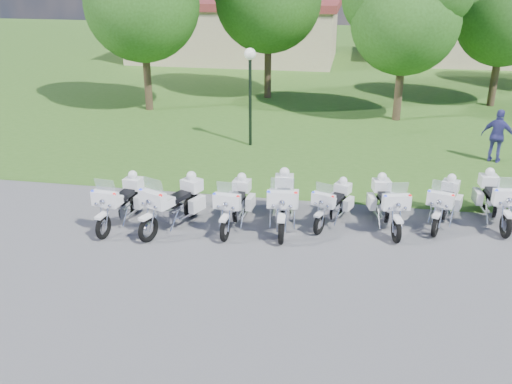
% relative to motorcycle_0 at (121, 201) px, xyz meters
% --- Properties ---
extents(ground, '(100.00, 100.00, 0.00)m').
position_rel_motorcycle_0_xyz_m(ground, '(3.48, -0.57, -0.67)').
color(ground, '#5D5C62').
rests_on(ground, ground).
extents(grass_lawn, '(100.00, 48.00, 0.01)m').
position_rel_motorcycle_0_xyz_m(grass_lawn, '(3.48, 26.43, -0.66)').
color(grass_lawn, '#36631F').
rests_on(grass_lawn, ground).
extents(motorcycle_0, '(0.96, 2.37, 1.59)m').
position_rel_motorcycle_0_xyz_m(motorcycle_0, '(0.00, 0.00, 0.00)').
color(motorcycle_0, black).
rests_on(motorcycle_0, ground).
extents(motorcycle_1, '(1.44, 2.38, 1.70)m').
position_rel_motorcycle_0_xyz_m(motorcycle_1, '(1.52, 0.03, 0.04)').
color(motorcycle_1, black).
rests_on(motorcycle_1, ground).
extents(motorcycle_2, '(0.85, 2.34, 1.57)m').
position_rel_motorcycle_0_xyz_m(motorcycle_2, '(3.14, 0.42, -0.01)').
color(motorcycle_2, black).
rests_on(motorcycle_2, ground).
extents(motorcycle_3, '(0.98, 2.58, 1.73)m').
position_rel_motorcycle_0_xyz_m(motorcycle_3, '(4.44, 0.63, 0.06)').
color(motorcycle_3, black).
rests_on(motorcycle_3, ground).
extents(motorcycle_4, '(1.16, 1.99, 1.41)m').
position_rel_motorcycle_0_xyz_m(motorcycle_4, '(5.79, 1.08, -0.08)').
color(motorcycle_4, black).
rests_on(motorcycle_4, ground).
extents(motorcycle_5, '(1.11, 2.33, 1.59)m').
position_rel_motorcycle_0_xyz_m(motorcycle_5, '(7.27, 1.11, -0.00)').
color(motorcycle_5, black).
rests_on(motorcycle_5, ground).
extents(motorcycle_6, '(1.19, 2.18, 1.52)m').
position_rel_motorcycle_0_xyz_m(motorcycle_6, '(8.84, 1.56, -0.03)').
color(motorcycle_6, black).
rests_on(motorcycle_6, ground).
extents(motorcycle_7, '(0.95, 2.42, 1.63)m').
position_rel_motorcycle_0_xyz_m(motorcycle_7, '(10.25, 1.93, 0.01)').
color(motorcycle_7, black).
rests_on(motorcycle_7, ground).
extents(lamp_post, '(0.44, 0.44, 3.79)m').
position_rel_motorcycle_0_xyz_m(lamp_post, '(2.23, 7.62, 2.22)').
color(lamp_post, black).
rests_on(lamp_post, ground).
extents(tree_2, '(5.49, 4.68, 7.31)m').
position_rel_motorcycle_0_xyz_m(tree_2, '(8.06, 12.52, 4.17)').
color(tree_2, '#38281C').
rests_on(tree_2, ground).
extents(tree_3, '(5.24, 4.47, 6.99)m').
position_rel_motorcycle_0_xyz_m(tree_3, '(12.85, 16.04, 3.96)').
color(tree_3, '#38281C').
rests_on(tree_3, ground).
extents(building_west, '(14.56, 8.32, 4.10)m').
position_rel_motorcycle_0_xyz_m(building_west, '(-2.52, 27.43, 1.40)').
color(building_west, tan).
rests_on(building_west, ground).
extents(building_east, '(11.44, 7.28, 4.10)m').
position_rel_motorcycle_0_xyz_m(building_east, '(14.48, 29.43, 1.40)').
color(building_east, tan).
rests_on(building_east, ground).
extents(bystander_c, '(1.23, 0.89, 1.93)m').
position_rel_motorcycle_0_xyz_m(bystander_c, '(11.33, 7.23, 0.30)').
color(bystander_c, '#393785').
rests_on(bystander_c, ground).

